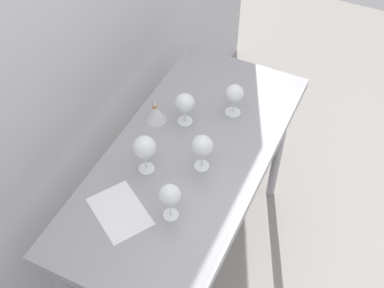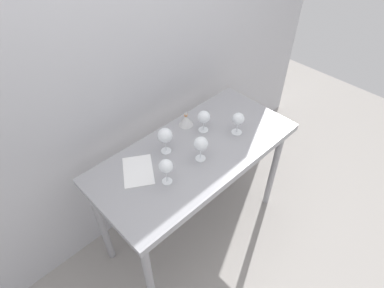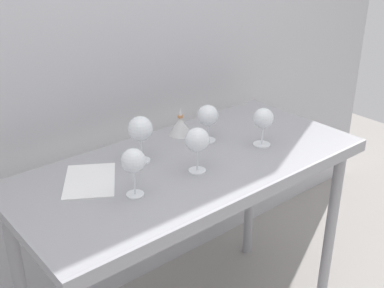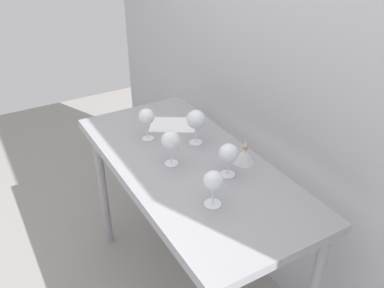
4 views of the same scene
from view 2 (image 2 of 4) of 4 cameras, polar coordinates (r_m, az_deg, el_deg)
ground_plane at (r=2.79m, az=0.40°, el=-14.29°), size 6.00×6.00×0.00m
back_wall at (r=2.15m, az=-8.86°, el=13.39°), size 3.80×0.04×2.60m
steel_counter at (r=2.16m, az=0.61°, el=-3.02°), size 1.40×0.65×0.90m
wine_glass_near_center at (r=1.94m, az=1.57°, el=-0.05°), size 0.09×0.09×0.17m
wine_glass_near_left at (r=1.81m, az=-4.63°, el=-4.05°), size 0.08×0.08×0.17m
wine_glass_near_right at (r=2.16m, az=8.16°, el=4.33°), size 0.08×0.08×0.16m
wine_glass_far_right at (r=2.16m, az=2.09°, el=4.68°), size 0.09×0.09×0.16m
wine_glass_far_left at (r=1.99m, az=-4.80°, el=1.43°), size 0.10×0.10×0.18m
tasting_sheet_upper at (r=1.98m, az=-9.50°, el=-4.66°), size 0.28×0.31×0.00m
decanter_funnel at (r=2.25m, az=-1.08°, el=4.25°), size 0.11×0.11×0.12m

